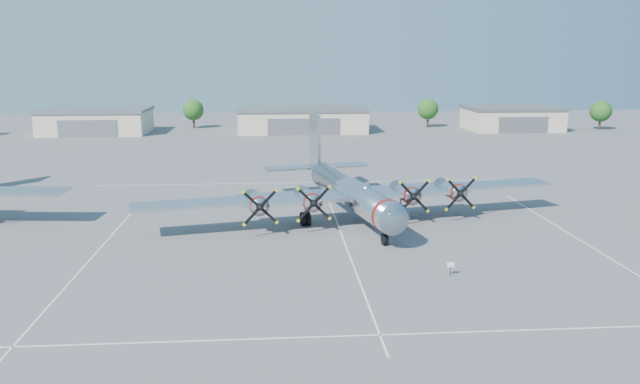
{
  "coord_description": "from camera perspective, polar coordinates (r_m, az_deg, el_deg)",
  "views": [
    {
      "loc": [
        -6.32,
        -57.3,
        16.98
      ],
      "look_at": [
        -1.74,
        4.62,
        3.2
      ],
      "focal_mm": 35.0,
      "sensor_mm": 36.0,
      "label": 1
    }
  ],
  "objects": [
    {
      "name": "tree_far_east",
      "position": [
        156.64,
        24.29,
        6.75
      ],
      "size": [
        4.8,
        4.8,
        6.64
      ],
      "color": "#382619",
      "rests_on": "ground"
    },
    {
      "name": "main_bomber_b29",
      "position": [
        66.43,
        2.56,
        -2.31
      ],
      "size": [
        49.48,
        38.7,
        9.77
      ],
      "primitive_type": null,
      "rotation": [
        0.0,
        0.0,
        0.21
      ],
      "color": "silver",
      "rests_on": "ground"
    },
    {
      "name": "tree_east",
      "position": [
        150.31,
        9.85,
        7.46
      ],
      "size": [
        4.8,
        4.8,
        6.64
      ],
      "color": "#382619",
      "rests_on": "ground"
    },
    {
      "name": "hangar_east",
      "position": [
        150.16,
        17.11,
        6.51
      ],
      "size": [
        20.6,
        14.6,
        5.4
      ],
      "color": "beige",
      "rests_on": "ground"
    },
    {
      "name": "ground",
      "position": [
        60.09,
        1.99,
        -3.91
      ],
      "size": [
        260.0,
        260.0,
        0.0
      ],
      "primitive_type": "plane",
      "color": "#4E4E50",
      "rests_on": "ground"
    },
    {
      "name": "tree_west",
      "position": [
        149.02,
        -11.51,
        7.35
      ],
      "size": [
        4.8,
        4.8,
        6.64
      ],
      "color": "#382619",
      "rests_on": "ground"
    },
    {
      "name": "hangar_center",
      "position": [
        140.13,
        -1.64,
        6.66
      ],
      "size": [
        28.6,
        14.6,
        5.4
      ],
      "color": "beige",
      "rests_on": "ground"
    },
    {
      "name": "info_placard",
      "position": [
        50.09,
        11.86,
        -6.66
      ],
      "size": [
        0.57,
        0.13,
        1.08
      ],
      "rotation": [
        0.0,
        0.0,
        -0.16
      ],
      "color": "black",
      "rests_on": "ground"
    },
    {
      "name": "hangar_west",
      "position": [
        145.23,
        -19.77,
        6.14
      ],
      "size": [
        22.6,
        14.6,
        5.4
      ],
      "color": "beige",
      "rests_on": "ground"
    },
    {
      "name": "parking_lines",
      "position": [
        58.42,
        2.17,
        -4.39
      ],
      "size": [
        60.0,
        50.08,
        0.01
      ],
      "color": "silver",
      "rests_on": "ground"
    }
  ]
}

